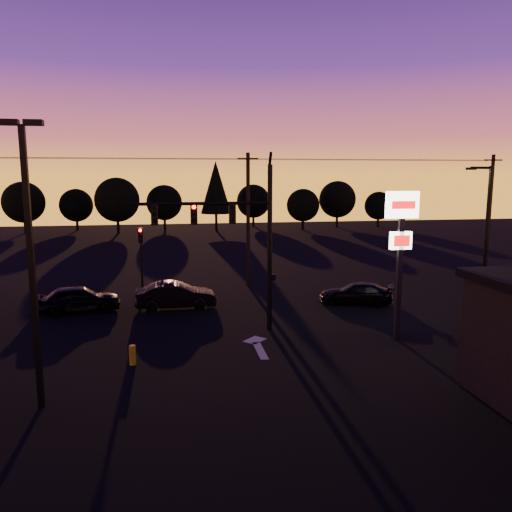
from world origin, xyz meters
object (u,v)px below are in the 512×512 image
Objects in this scene: secondary_signal at (141,252)px; car_right at (356,293)px; bollard at (133,355)px; car_left at (79,299)px; car_mid at (176,295)px; streetlight at (485,232)px; traffic_signal_mast at (237,230)px; parking_lot_light at (30,248)px; pylon_sign at (401,234)px.

secondary_signal is 1.02× the size of car_right.
secondary_signal is 5.46× the size of bollard.
bollard is 0.18× the size of car_left.
car_mid is at bearing -73.00° from car_right.
streetlight is 1.77× the size of car_mid.
traffic_signal_mast is at bearing -131.91° from car_left.
streetlight is at bearing 6.14° from traffic_signal_mast.
car_mid is at bearing 68.98° from parking_lot_light.
streetlight is 19.85m from bollard.
streetlight is at bearing -101.61° from car_mid.
parking_lot_light is at bearing 158.19° from car_mid.
secondary_signal is at bearing 80.21° from parking_lot_light.
car_left is 5.30m from car_mid.
streetlight is at bearing 90.08° from car_right.
traffic_signal_mast reaches higher than car_left.
car_left is at bearing 171.64° from streetlight.
pylon_sign reaches higher than car_right.
pylon_sign is 12.71m from bollard.
traffic_signal_mast is 7.53m from bollard.
secondary_signal is at bearing -62.03° from car_left.
secondary_signal is at bearing 162.44° from streetlight.
car_right is (12.33, 7.68, 0.22)m from bollard.
car_right is at bearing -15.71° from secondary_signal.
car_mid is at bearing 121.40° from traffic_signal_mast.
pylon_sign is at bearing -149.92° from streetlight.
car_left is (-0.79, 11.76, -4.52)m from parking_lot_light.
car_mid is at bearing 144.09° from pylon_sign.
traffic_signal_mast reaches higher than bollard.
bollard is 0.18× the size of car_mid.
parking_lot_light is 1.34× the size of pylon_sign.
traffic_signal_mast reaches higher than pylon_sign.
car_left is at bearing 88.91° from car_mid.
car_left is at bearing 149.79° from traffic_signal_mast.
car_mid is at bearing 169.17° from streetlight.
secondary_signal is 15.75m from pylon_sign.
bollard is 14.53m from car_right.
bollard is (-11.82, -1.21, -4.52)m from pylon_sign.
traffic_signal_mast is at bearing -149.39° from car_mid.
streetlight is (21.41, 8.50, -0.85)m from parking_lot_light.
car_right is at bearing -94.95° from car_mid.
car_left is at bearing 93.83° from parking_lot_light.
traffic_signal_mast is 1.97× the size of secondary_signal.
bollard is at bearing -164.43° from streetlight.
parking_lot_light reaches higher than pylon_sign.
secondary_signal is 0.54× the size of streetlight.
traffic_signal_mast reaches higher than car_mid.
car_right reaches higher than bollard.
car_left reaches higher than car_mid.
traffic_signal_mast is at bearing -173.86° from streetlight.
parking_lot_light is at bearing -158.35° from streetlight.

